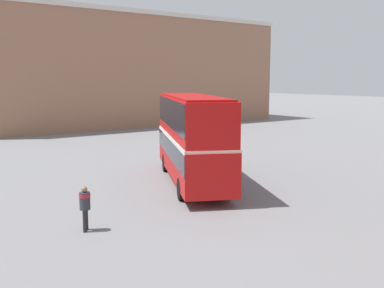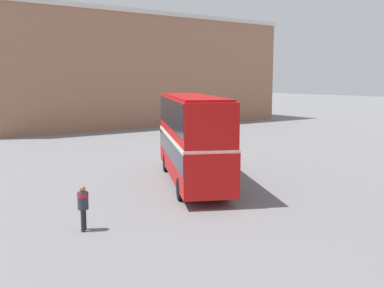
% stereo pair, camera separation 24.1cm
% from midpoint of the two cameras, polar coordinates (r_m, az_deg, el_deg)
% --- Properties ---
extents(ground_plane, '(240.00, 240.00, 0.00)m').
position_cam_midpoint_polar(ground_plane, '(26.80, -0.89, -3.91)').
color(ground_plane, slate).
extents(building_row_left, '(12.14, 39.01, 13.43)m').
position_cam_midpoint_polar(building_row_left, '(58.02, -8.30, 9.22)').
color(building_row_left, '#9E7056').
rests_on(building_row_left, ground_plane).
extents(double_decker_bus, '(10.91, 7.07, 4.76)m').
position_cam_midpoint_polar(double_decker_bus, '(24.34, -0.28, 1.36)').
color(double_decker_bus, red).
rests_on(double_decker_bus, ground_plane).
extents(pedestrian_foreground, '(0.58, 0.58, 1.72)m').
position_cam_midpoint_polar(pedestrian_foreground, '(17.32, -13.84, -7.37)').
color(pedestrian_foreground, '#232328').
rests_on(pedestrian_foreground, ground_plane).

